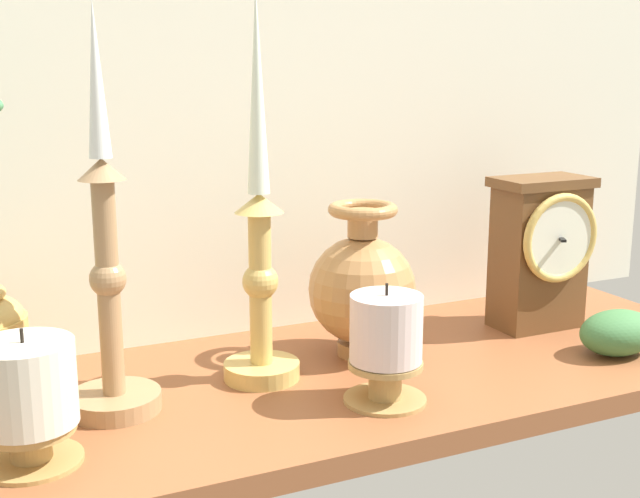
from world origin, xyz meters
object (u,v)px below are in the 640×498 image
at_px(brass_vase_bulbous, 362,287).
at_px(pillar_candle_front, 27,397).
at_px(candlestick_tall_center, 109,289).
at_px(candlestick_tall_left, 260,253).
at_px(pillar_candle_near_clock, 386,344).
at_px(mantel_clock, 540,250).

distance_m(brass_vase_bulbous, pillar_candle_front, 0.40).
height_order(brass_vase_bulbous, pillar_candle_front, brass_vase_bulbous).
bearing_deg(pillar_candle_front, candlestick_tall_center, 40.87).
height_order(candlestick_tall_center, pillar_candle_front, candlestick_tall_center).
relative_size(candlestick_tall_center, pillar_candle_front, 3.25).
bearing_deg(brass_vase_bulbous, pillar_candle_front, -162.57).
height_order(candlestick_tall_left, pillar_candle_near_clock, candlestick_tall_left).
bearing_deg(pillar_candle_near_clock, candlestick_tall_left, 129.11).
distance_m(mantel_clock, brass_vase_bulbous, 0.25).
bearing_deg(mantel_clock, candlestick_tall_center, -175.77).
bearing_deg(candlestick_tall_center, pillar_candle_front, -139.13).
bearing_deg(pillar_candle_front, mantel_clock, 10.35).
bearing_deg(pillar_candle_near_clock, candlestick_tall_center, 160.73).
bearing_deg(brass_vase_bulbous, pillar_candle_near_clock, -107.98).
relative_size(candlestick_tall_left, brass_vase_bulbous, 2.30).
bearing_deg(pillar_candle_near_clock, mantel_clock, 23.42).
xyz_separation_m(pillar_candle_front, pillar_candle_near_clock, (0.34, -0.01, 0.00)).
height_order(mantel_clock, pillar_candle_near_clock, mantel_clock).
bearing_deg(brass_vase_bulbous, candlestick_tall_left, -170.86).
relative_size(pillar_candle_front, pillar_candle_near_clock, 0.98).
relative_size(mantel_clock, pillar_candle_near_clock, 1.58).
relative_size(mantel_clock, brass_vase_bulbous, 1.08).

